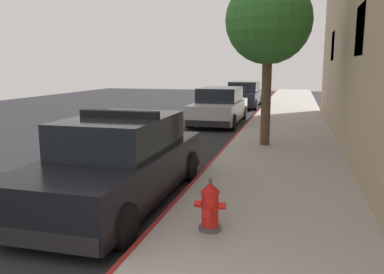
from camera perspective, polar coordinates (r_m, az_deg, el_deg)
name	(u,v)px	position (r m, az deg, el deg)	size (l,w,h in m)	color
ground_plane	(98,144)	(13.48, -13.42, -1.05)	(29.49, 60.00, 0.20)	#232326
sidewalk_pavement	(283,149)	(11.87, 13.01, -1.64)	(3.15, 60.00, 0.17)	#9E9991
curb_painted_edge	(228,146)	(12.02, 5.30, -1.27)	(0.08, 60.00, 0.17)	maroon
police_cruiser	(119,162)	(7.29, -10.46, -3.59)	(1.94, 4.84, 1.68)	black
parked_car_silver_ahead	(220,107)	(17.24, 4.00, 4.42)	(1.94, 4.84, 1.56)	#B2B5BA
parked_car_dark_far	(244,95)	(24.47, 7.53, 6.05)	(1.94, 4.84, 1.56)	black
fire_hydrant	(210,206)	(5.63, 2.62, -10.01)	(0.44, 0.40, 0.76)	#4C4C51
street_tree	(269,22)	(11.78, 11.02, 16.08)	(2.45, 2.45, 4.80)	brown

